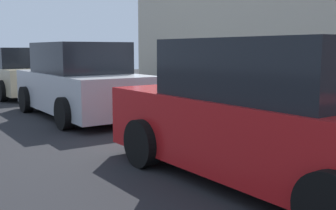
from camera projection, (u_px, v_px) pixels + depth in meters
The scene contains 16 objects.
ground_plane at pixel (173, 120), 9.05m from camera, with size 40.00×40.00×0.00m, color black.
sidewalk_curb at pixel (253, 108), 10.44m from camera, with size 18.00×5.00×0.14m, color gray.
suitcase_olive_0 at pixel (328, 115), 6.73m from camera, with size 0.40×0.22×0.87m.
suitcase_teal_1 at pixel (301, 115), 7.06m from camera, with size 0.37×0.24×0.62m.
suitcase_black_2 at pixel (283, 107), 7.46m from camera, with size 0.41×0.25×0.95m.
suitcase_red_3 at pixel (261, 109), 7.84m from camera, with size 0.45×0.29×0.76m.
suitcase_silver_4 at pixel (247, 103), 8.27m from camera, with size 0.36×0.23×0.71m.
suitcase_navy_5 at pixel (232, 100), 8.66m from camera, with size 0.45×0.23×0.75m.
suitcase_maroon_6 at pixel (212, 99), 8.99m from camera, with size 0.38×0.22×0.71m.
suitcase_olive_7 at pixel (201, 97), 9.37m from camera, with size 0.39×0.29×0.70m.
suitcase_teal_8 at pixel (186, 92), 9.75m from camera, with size 0.50×0.23×1.10m.
fire_hydrant at pixel (165, 88), 10.59m from camera, with size 0.39×0.21×0.77m.
bollard_post at pixel (146, 89), 11.08m from camera, with size 0.17×0.17×0.69m, color brown.
parked_car_red_0 at pixel (271, 116), 4.75m from camera, with size 4.53×2.08×1.68m.
parked_car_silver_1 at pixel (80, 82), 9.44m from camera, with size 4.33×1.97×1.70m.
parked_car_beige_2 at pixel (20, 73), 13.69m from camera, with size 4.32×2.28×1.59m.
Camera 1 is at (-7.31, 5.12, 1.56)m, focal length 43.86 mm.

